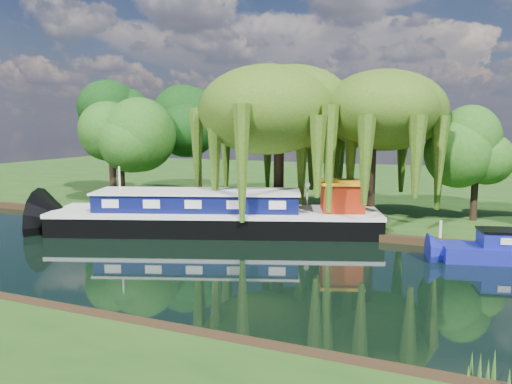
% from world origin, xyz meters
% --- Properties ---
extents(ground, '(120.00, 120.00, 0.00)m').
position_xyz_m(ground, '(0.00, 0.00, 0.00)').
color(ground, black).
extents(far_bank, '(120.00, 52.00, 0.45)m').
position_xyz_m(far_bank, '(0.00, 34.00, 0.23)').
color(far_bank, '#1A3E11').
rests_on(far_bank, ground).
extents(dutch_barge, '(20.94, 11.37, 4.35)m').
position_xyz_m(dutch_barge, '(-4.22, 6.73, 1.08)').
color(dutch_barge, black).
rests_on(dutch_barge, ground).
extents(red_dinghy, '(3.19, 2.54, 0.59)m').
position_xyz_m(red_dinghy, '(-12.75, 5.30, 0.00)').
color(red_dinghy, maroon).
rests_on(red_dinghy, ground).
extents(willow_left, '(8.23, 8.23, 9.86)m').
position_xyz_m(willow_left, '(-1.72, 10.98, 7.61)').
color(willow_left, black).
rests_on(willow_left, far_bank).
extents(willow_right, '(7.44, 7.44, 9.07)m').
position_xyz_m(willow_right, '(4.33, 12.05, 7.06)').
color(willow_right, black).
rests_on(willow_right, far_bank).
extents(tree_far_left, '(5.06, 5.06, 8.15)m').
position_xyz_m(tree_far_left, '(-15.21, 11.21, 6.03)').
color(tree_far_left, black).
rests_on(tree_far_left, far_bank).
extents(tree_far_back, '(5.58, 5.58, 9.38)m').
position_xyz_m(tree_far_back, '(-20.65, 16.91, 6.99)').
color(tree_far_back, black).
rests_on(tree_far_back, far_bank).
extents(tree_far_mid, '(5.44, 5.44, 8.90)m').
position_xyz_m(tree_far_mid, '(-11.55, 17.18, 6.59)').
color(tree_far_mid, black).
rests_on(tree_far_mid, far_bank).
extents(tree_far_right, '(3.99, 3.99, 6.53)m').
position_xyz_m(tree_far_right, '(10.75, 14.86, 4.96)').
color(tree_far_right, black).
rests_on(tree_far_right, far_bank).
extents(lamppost, '(0.36, 0.36, 2.56)m').
position_xyz_m(lamppost, '(0.50, 10.50, 2.42)').
color(lamppost, silver).
rests_on(lamppost, far_bank).
extents(mooring_posts, '(19.16, 0.16, 1.00)m').
position_xyz_m(mooring_posts, '(-0.50, 8.40, 0.95)').
color(mooring_posts, silver).
rests_on(mooring_posts, far_bank).
extents(reeds_near, '(33.70, 1.50, 1.10)m').
position_xyz_m(reeds_near, '(6.87, -7.57, 0.55)').
color(reeds_near, '#1E5516').
rests_on(reeds_near, ground).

